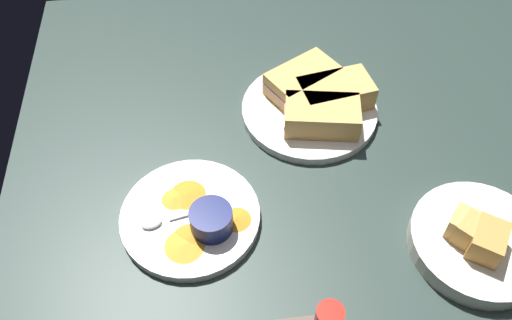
{
  "coord_description": "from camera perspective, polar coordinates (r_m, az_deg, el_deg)",
  "views": [
    {
      "loc": [
        18.93,
        54.91,
        70.59
      ],
      "look_at": [
        12.58,
        0.07,
        3.0
      ],
      "focal_mm": 36.86,
      "sensor_mm": 36.0,
      "label": 1
    }
  ],
  "objects": [
    {
      "name": "ground_plane",
      "position": [
        0.93,
        7.76,
        -1.03
      ],
      "size": [
        110.0,
        110.0,
        3.0
      ],
      "primitive_type": "cube",
      "color": "#283833"
    },
    {
      "name": "plate_sandwich_main",
      "position": [
        0.99,
        5.79,
        5.39
      ],
      "size": [
        25.06,
        25.06,
        1.6
      ],
      "primitive_type": "cylinder",
      "color": "white",
      "rests_on": "ground_plane"
    },
    {
      "name": "sandwich_half_near",
      "position": [
        0.93,
        6.87,
        4.74
      ],
      "size": [
        14.25,
        9.69,
        4.8
      ],
      "color": "tan",
      "rests_on": "plate_sandwich_main"
    },
    {
      "name": "sandwich_half_far",
      "position": [
        0.98,
        8.59,
        7.18
      ],
      "size": [
        14.3,
        9.8,
        4.8
      ],
      "color": "tan",
      "rests_on": "plate_sandwich_main"
    },
    {
      "name": "sandwich_half_extra",
      "position": [
        1.0,
        5.06,
        8.57
      ],
      "size": [
        15.06,
        13.13,
        4.8
      ],
      "color": "tan",
      "rests_on": "plate_sandwich_main"
    },
    {
      "name": "ramekin_dark_sauce",
      "position": [
        1.01,
        5.38,
        8.82
      ],
      "size": [
        6.41,
        6.41,
        3.91
      ],
      "color": "navy",
      "rests_on": "plate_sandwich_main"
    },
    {
      "name": "spoon_by_dark_ramekin",
      "position": [
        0.98,
        6.62,
        6.15
      ],
      "size": [
        4.05,
        9.9,
        0.8
      ],
      "color": "silver",
      "rests_on": "plate_sandwich_main"
    },
    {
      "name": "plate_chips_companion",
      "position": [
        0.84,
        -7.13,
        -6.13
      ],
      "size": [
        22.02,
        22.02,
        1.6
      ],
      "primitive_type": "cylinder",
      "color": "white",
      "rests_on": "ground_plane"
    },
    {
      "name": "ramekin_light_gravy",
      "position": [
        0.8,
        -4.89,
        -6.44
      ],
      "size": [
        6.6,
        6.6,
        3.87
      ],
      "color": "#0C144C",
      "rests_on": "plate_chips_companion"
    },
    {
      "name": "spoon_by_gravy_ramekin",
      "position": [
        0.83,
        -10.4,
        -6.51
      ],
      "size": [
        9.95,
        3.49,
        0.8
      ],
      "color": "silver",
      "rests_on": "plate_chips_companion"
    },
    {
      "name": "plantain_chip_scatter",
      "position": [
        0.82,
        -6.58,
        -6.43
      ],
      "size": [
        15.08,
        16.42,
        0.6
      ],
      "color": "gold",
      "rests_on": "plate_chips_companion"
    },
    {
      "name": "bread_basket_rear",
      "position": [
        0.86,
        22.96,
        -8.08
      ],
      "size": [
        20.6,
        20.6,
        7.25
      ],
      "color": "silver",
      "rests_on": "ground_plane"
    }
  ]
}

